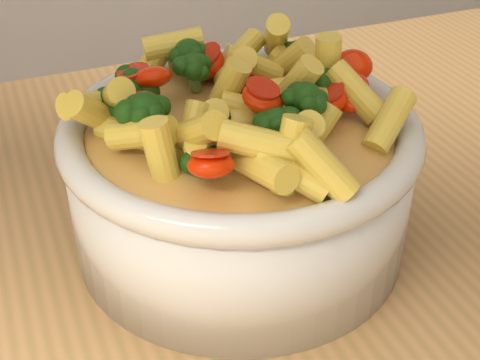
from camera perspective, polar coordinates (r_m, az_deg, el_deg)
name	(u,v)px	position (r m, az deg, el deg)	size (l,w,h in m)	color
serving_bowl	(240,178)	(0.48, 0.00, 0.13)	(0.25, 0.25, 0.11)	silver
pasta_salad	(240,95)	(0.45, 0.00, 7.25)	(0.20, 0.20, 0.04)	#EFD54B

